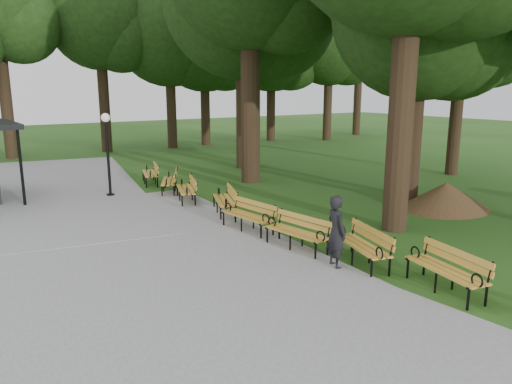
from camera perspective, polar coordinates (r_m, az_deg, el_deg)
ground at (r=10.51m, az=15.97°, el=-10.39°), size 100.00×100.00×0.00m
path at (r=10.62m, az=-11.83°, el=-9.74°), size 12.00×38.00×0.06m
person at (r=10.82m, az=9.53°, el=-4.71°), size 0.51×0.68×1.67m
lamp_post at (r=18.28m, az=-17.32°, el=6.27°), size 0.32×0.32×3.06m
dirt_mound at (r=17.17m, az=21.60°, el=-0.39°), size 2.68×2.68×0.89m
bench_2 at (r=10.30m, az=21.56°, el=-8.65°), size 0.98×1.99×0.88m
bench_3 at (r=11.24m, az=12.42°, el=-6.28°), size 1.12×2.00×0.88m
bench_4 at (r=11.99m, az=4.83°, el=-4.85°), size 0.93×1.98×0.88m
bench_5 at (r=13.45m, az=-1.02°, el=-2.89°), size 0.89×1.97×0.88m
bench_6 at (r=15.35m, az=-3.84°, el=-0.98°), size 1.28×2.00×0.88m
bench_7 at (r=17.11m, az=-8.35°, el=0.30°), size 1.21×2.00×0.88m
bench_8 at (r=18.72m, az=-10.30°, el=1.28°), size 1.42×1.99×0.88m
bench_9 at (r=20.53m, az=-12.51°, el=2.15°), size 1.13×2.00×0.88m
lawn_tree_1 at (r=17.54m, az=19.11°, el=19.70°), size 5.87×5.87×9.38m
lawn_tree_5 at (r=24.03m, az=23.58°, el=18.74°), size 6.31×6.31×10.24m
tree_backdrop at (r=32.88m, az=-6.74°, el=19.22°), size 37.06×9.73×15.88m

